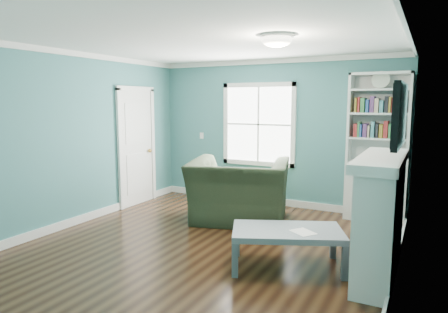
% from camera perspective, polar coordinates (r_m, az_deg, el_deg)
% --- Properties ---
extents(floor, '(5.00, 5.00, 0.00)m').
position_cam_1_polar(floor, '(5.25, -2.85, -12.92)').
color(floor, black).
rests_on(floor, ground).
extents(room_walls, '(5.00, 5.00, 5.00)m').
position_cam_1_polar(room_walls, '(4.92, -2.98, 4.58)').
color(room_walls, teal).
rests_on(room_walls, ground).
extents(trim, '(4.50, 5.00, 2.60)m').
position_cam_1_polar(trim, '(4.95, -2.95, 0.59)').
color(trim, white).
rests_on(trim, ground).
extents(window, '(1.40, 0.06, 1.50)m').
position_cam_1_polar(window, '(7.29, 4.95, 4.58)').
color(window, white).
rests_on(window, room_walls).
extents(bookshelf, '(0.90, 0.35, 2.31)m').
position_cam_1_polar(bookshelf, '(6.64, 20.99, -0.79)').
color(bookshelf, silver).
rests_on(bookshelf, ground).
extents(fireplace, '(0.44, 1.58, 1.30)m').
position_cam_1_polar(fireplace, '(4.62, 21.59, -8.10)').
color(fireplace, black).
rests_on(fireplace, ground).
extents(tv, '(0.06, 1.10, 0.65)m').
position_cam_1_polar(tv, '(4.44, 23.85, 5.43)').
color(tv, black).
rests_on(tv, fireplace).
extents(door, '(0.12, 0.98, 2.17)m').
position_cam_1_polar(door, '(7.39, -12.35, 1.54)').
color(door, silver).
rests_on(door, ground).
extents(ceiling_fixture, '(0.38, 0.38, 0.15)m').
position_cam_1_polar(ceiling_fixture, '(4.67, 7.56, 16.26)').
color(ceiling_fixture, white).
rests_on(ceiling_fixture, room_walls).
extents(light_switch, '(0.08, 0.01, 0.12)m').
position_cam_1_polar(light_switch, '(7.84, -3.20, 3.00)').
color(light_switch, white).
rests_on(light_switch, room_walls).
extents(recliner, '(1.68, 1.32, 1.29)m').
position_cam_1_polar(recliner, '(6.21, 2.17, -3.44)').
color(recliner, black).
rests_on(recliner, ground).
extents(coffee_table, '(1.38, 1.10, 0.44)m').
position_cam_1_polar(coffee_table, '(4.62, 9.02, -10.89)').
color(coffee_table, '#4B545A').
rests_on(coffee_table, ground).
extents(paper_sheet, '(0.32, 0.31, 0.00)m').
position_cam_1_polar(paper_sheet, '(4.53, 11.21, -10.54)').
color(paper_sheet, white).
rests_on(paper_sheet, coffee_table).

